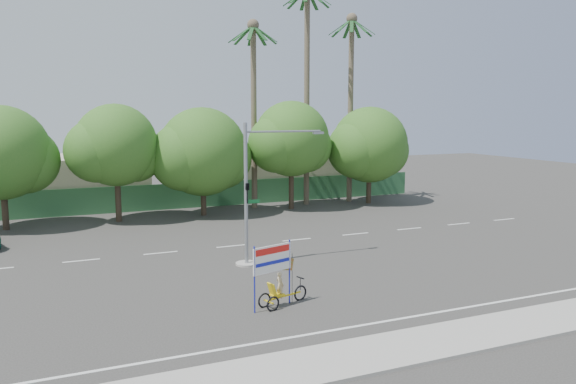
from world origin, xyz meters
name	(u,v)px	position (x,y,z in m)	size (l,w,h in m)	color
ground	(329,281)	(0.00, 0.00, 0.00)	(120.00, 120.00, 0.00)	#33302D
sidewalk_near	(434,342)	(0.00, -7.50, 0.06)	(50.00, 2.40, 0.12)	gray
fence	(205,194)	(0.00, 21.50, 1.00)	(38.00, 0.08, 2.00)	#336B3D
building_left	(67,182)	(-10.00, 26.00, 2.00)	(12.00, 8.00, 4.00)	beige
building_right	(277,174)	(8.00, 26.00, 1.80)	(14.00, 8.00, 3.60)	beige
tree_far_left	(0,156)	(-14.05, 18.00, 4.76)	(7.14, 6.00, 7.96)	#473828
tree_left	(115,148)	(-7.05, 18.00, 5.06)	(6.66, 5.60, 8.07)	#473828
tree_center	(202,154)	(-1.05, 18.00, 4.47)	(7.62, 6.40, 7.85)	#473828
tree_right	(291,142)	(5.95, 18.00, 5.24)	(6.90, 5.80, 8.36)	#473828
tree_far_right	(369,147)	(12.95, 18.00, 4.64)	(7.38, 6.20, 7.94)	#473828
palm_tall	(307,74)	(8.00, 19.50, 10.46)	(3.73, 3.79, 17.45)	#70604C
palm_mid	(351,89)	(12.00, 19.50, 9.40)	(3.73, 3.79, 15.45)	#70604C
palm_short	(254,94)	(3.50, 19.50, 8.86)	(3.73, 3.79, 14.45)	#70604C
traffic_signal	(252,206)	(-2.20, 3.98, 2.92)	(4.72, 1.10, 7.00)	gray
trike_billboard	(278,280)	(-3.36, -2.19, 1.05)	(2.56, 1.06, 2.61)	black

